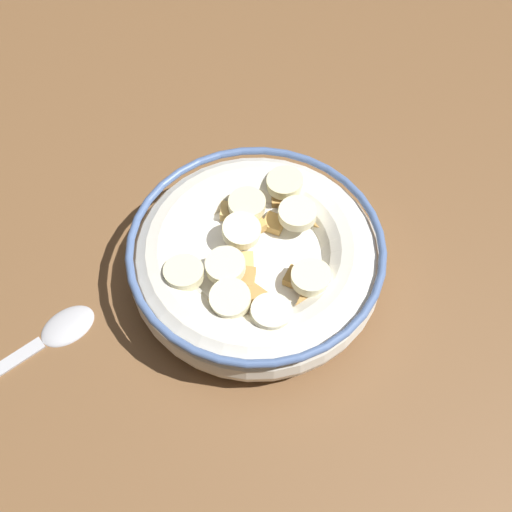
% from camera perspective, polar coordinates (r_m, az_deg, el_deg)
% --- Properties ---
extents(ground_plane, '(1.13, 1.13, 0.02)m').
position_cam_1_polar(ground_plane, '(0.50, 0.00, -2.44)').
color(ground_plane, brown).
extents(cereal_bowl, '(0.19, 0.19, 0.05)m').
position_cam_1_polar(cereal_bowl, '(0.47, -0.01, -0.28)').
color(cereal_bowl, silver).
rests_on(cereal_bowl, ground_plane).
extents(spoon, '(0.03, 0.15, 0.01)m').
position_cam_1_polar(spoon, '(0.49, -18.75, -7.19)').
color(spoon, '#B7B7BC').
rests_on(spoon, ground_plane).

